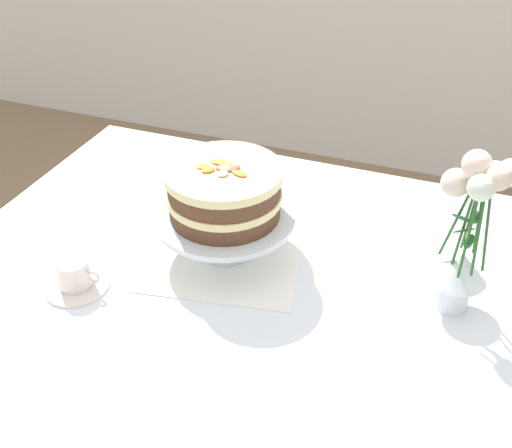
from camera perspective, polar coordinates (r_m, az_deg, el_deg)
The scene contains 6 objects.
dining_table at distance 1.22m, azimuth 1.71°, elevation -9.76°, with size 1.40×1.00×0.74m.
linen_napkin at distance 1.25m, azimuth -2.88°, elevation -2.70°, with size 0.32×0.32×0.00m, color white.
cake_stand at distance 1.20m, azimuth -2.99°, elevation 0.36°, with size 0.29×0.29×0.10m.
layer_cake at distance 1.16m, azimuth -3.10°, elevation 3.20°, with size 0.23×0.23×0.11m.
flower_vase at distance 1.09m, azimuth 19.87°, elevation -1.13°, with size 0.12×0.13×0.33m.
teacup at distance 1.20m, azimuth -17.17°, elevation -4.88°, with size 0.13×0.13×0.07m.
Camera 1 is at (0.26, -0.84, 1.51)m, focal length 41.13 mm.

